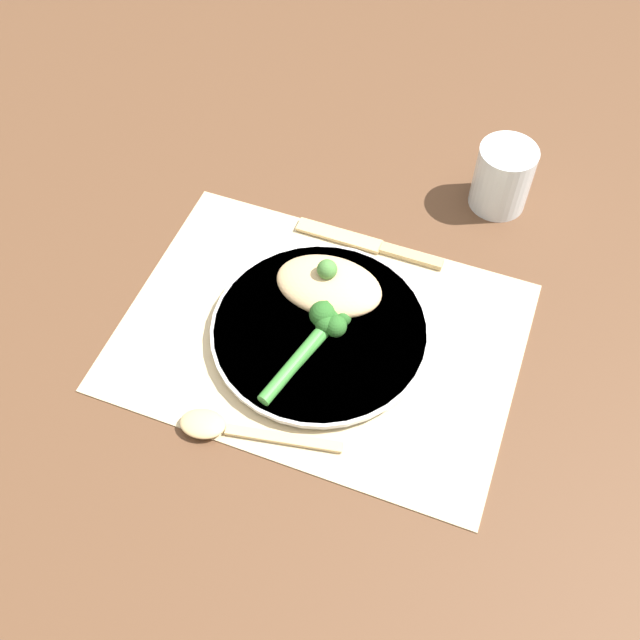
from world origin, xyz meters
The scene contains 10 objects.
ground_plane centered at (0.00, 0.00, 0.00)m, with size 3.00×3.00×0.00m, color brown.
placemat centered at (0.00, 0.00, 0.00)m, with size 0.44×0.32×0.00m.
plate centered at (0.00, 0.00, 0.01)m, with size 0.24×0.24×0.01m.
chicken_fillet centered at (-0.01, 0.05, 0.03)m, with size 0.12×0.09×0.03m.
pesto_dollop_primary centered at (-0.01, 0.05, 0.06)m, with size 0.02×0.02×0.02m.
broccoli_stalk_right centered at (0.00, 0.00, 0.03)m, with size 0.05×0.12×0.03m.
broccoli_stalk_left centered at (0.00, -0.01, 0.03)m, with size 0.06×0.14×0.03m.
knife centered at (0.01, 0.14, 0.01)m, with size 0.19×0.02×0.01m.
spoon centered at (-0.05, -0.15, 0.01)m, with size 0.17×0.05×0.01m.
water_glass centered at (0.14, 0.28, 0.04)m, with size 0.07×0.07×0.09m.
Camera 1 is at (0.16, -0.44, 0.70)m, focal length 42.00 mm.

